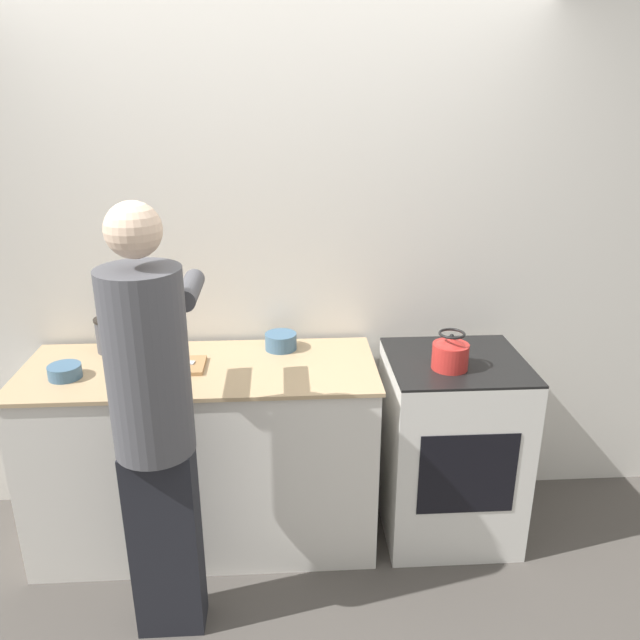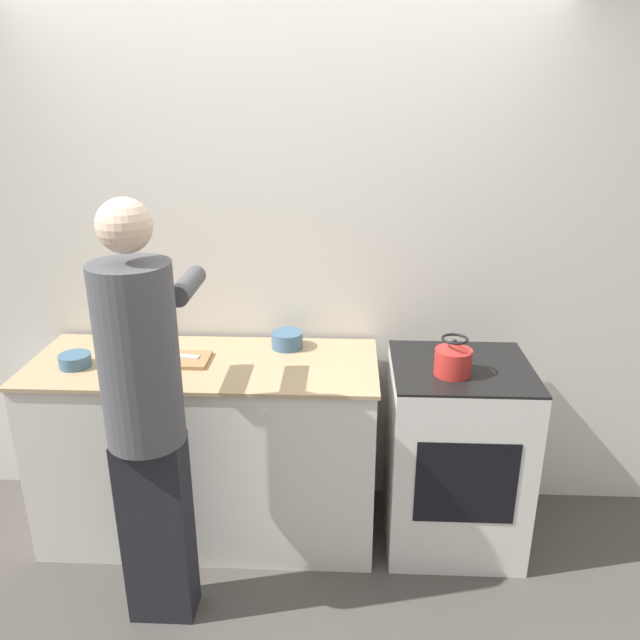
{
  "view_description": "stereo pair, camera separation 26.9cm",
  "coord_description": "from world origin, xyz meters",
  "px_view_note": "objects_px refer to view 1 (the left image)",
  "views": [
    {
      "loc": [
        0.04,
        -2.31,
        2.12
      ],
      "look_at": [
        0.19,
        0.21,
        1.17
      ],
      "focal_mm": 35.0,
      "sensor_mm": 36.0,
      "label": 1
    },
    {
      "loc": [
        0.31,
        -2.31,
        2.12
      ],
      "look_at": [
        0.19,
        0.21,
        1.17
      ],
      "focal_mm": 35.0,
      "sensor_mm": 36.0,
      "label": 2
    }
  ],
  "objects_px": {
    "knife": "(168,362)",
    "cutting_board": "(165,366)",
    "person": "(154,417)",
    "bowl_prep": "(281,341)",
    "kettle": "(450,353)",
    "oven": "(450,446)",
    "canister_jar": "(110,335)"
  },
  "relations": [
    {
      "from": "knife",
      "to": "cutting_board",
      "type": "bearing_deg",
      "value": -112.87
    },
    {
      "from": "person",
      "to": "bowl_prep",
      "type": "height_order",
      "value": "person"
    },
    {
      "from": "cutting_board",
      "to": "knife",
      "type": "bearing_deg",
      "value": 58.67
    },
    {
      "from": "person",
      "to": "kettle",
      "type": "height_order",
      "value": "person"
    },
    {
      "from": "oven",
      "to": "cutting_board",
      "type": "distance_m",
      "value": 1.42
    },
    {
      "from": "person",
      "to": "bowl_prep",
      "type": "bearing_deg",
      "value": 57.22
    },
    {
      "from": "oven",
      "to": "bowl_prep",
      "type": "height_order",
      "value": "bowl_prep"
    },
    {
      "from": "cutting_board",
      "to": "canister_jar",
      "type": "distance_m",
      "value": 0.37
    },
    {
      "from": "person",
      "to": "cutting_board",
      "type": "xyz_separation_m",
      "value": [
        -0.05,
        0.54,
        -0.04
      ]
    },
    {
      "from": "oven",
      "to": "cutting_board",
      "type": "height_order",
      "value": "cutting_board"
    },
    {
      "from": "oven",
      "to": "cutting_board",
      "type": "relative_size",
      "value": 2.61
    },
    {
      "from": "canister_jar",
      "to": "cutting_board",
      "type": "bearing_deg",
      "value": -36.21
    },
    {
      "from": "oven",
      "to": "canister_jar",
      "type": "height_order",
      "value": "canister_jar"
    },
    {
      "from": "person",
      "to": "cutting_board",
      "type": "relative_size",
      "value": 4.98
    },
    {
      "from": "kettle",
      "to": "cutting_board",
      "type": "bearing_deg",
      "value": 175.84
    },
    {
      "from": "oven",
      "to": "knife",
      "type": "bearing_deg",
      "value": 178.86
    },
    {
      "from": "knife",
      "to": "bowl_prep",
      "type": "xyz_separation_m",
      "value": [
        0.51,
        0.17,
        0.02
      ]
    },
    {
      "from": "person",
      "to": "canister_jar",
      "type": "distance_m",
      "value": 0.83
    },
    {
      "from": "person",
      "to": "bowl_prep",
      "type": "xyz_separation_m",
      "value": [
        0.47,
        0.73,
        -0.01
      ]
    },
    {
      "from": "oven",
      "to": "canister_jar",
      "type": "relative_size",
      "value": 5.52
    },
    {
      "from": "canister_jar",
      "to": "oven",
      "type": "bearing_deg",
      "value": -7.67
    },
    {
      "from": "knife",
      "to": "bowl_prep",
      "type": "relative_size",
      "value": 1.5
    },
    {
      "from": "oven",
      "to": "canister_jar",
      "type": "xyz_separation_m",
      "value": [
        -1.64,
        0.22,
        0.54
      ]
    },
    {
      "from": "person",
      "to": "canister_jar",
      "type": "bearing_deg",
      "value": 114.6
    },
    {
      "from": "cutting_board",
      "to": "bowl_prep",
      "type": "distance_m",
      "value": 0.56
    },
    {
      "from": "knife",
      "to": "canister_jar",
      "type": "height_order",
      "value": "canister_jar"
    },
    {
      "from": "cutting_board",
      "to": "knife",
      "type": "distance_m",
      "value": 0.03
    },
    {
      "from": "bowl_prep",
      "to": "person",
      "type": "bearing_deg",
      "value": -122.78
    },
    {
      "from": "oven",
      "to": "kettle",
      "type": "distance_m",
      "value": 0.55
    },
    {
      "from": "oven",
      "to": "bowl_prep",
      "type": "distance_m",
      "value": 0.98
    },
    {
      "from": "person",
      "to": "kettle",
      "type": "xyz_separation_m",
      "value": [
        1.23,
        0.45,
        0.03
      ]
    },
    {
      "from": "cutting_board",
      "to": "kettle",
      "type": "height_order",
      "value": "kettle"
    }
  ]
}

